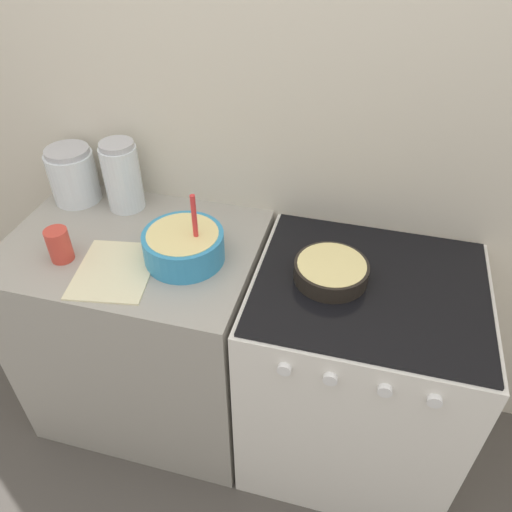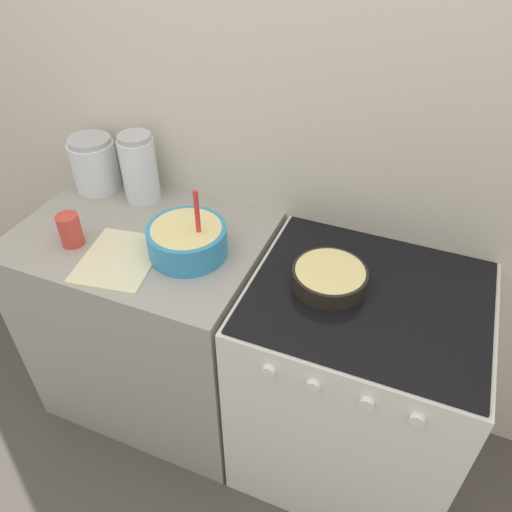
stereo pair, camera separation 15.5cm
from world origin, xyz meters
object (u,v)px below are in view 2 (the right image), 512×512
(baking_pan, at_px, (330,277))
(storage_jar_middle, at_px, (140,172))
(mixing_bowl, at_px, (187,239))
(storage_jar_left, at_px, (95,167))
(stove, at_px, (352,384))
(tin_can, at_px, (70,230))

(baking_pan, distance_m, storage_jar_middle, 0.82)
(mixing_bowl, xyz_separation_m, storage_jar_middle, (-0.32, 0.23, 0.05))
(storage_jar_left, distance_m, storage_jar_middle, 0.21)
(storage_jar_middle, bearing_deg, stove, -12.67)
(stove, relative_size, baking_pan, 3.84)
(mixing_bowl, distance_m, storage_jar_middle, 0.40)
(stove, height_order, storage_jar_middle, storage_jar_middle)
(stove, xyz_separation_m, mixing_bowl, (-0.60, -0.03, 0.50))
(tin_can, bearing_deg, mixing_bowl, 14.74)
(stove, distance_m, storage_jar_left, 1.26)
(storage_jar_left, bearing_deg, stove, -10.42)
(storage_jar_left, height_order, tin_can, storage_jar_left)
(mixing_bowl, distance_m, storage_jar_left, 0.57)
(baking_pan, xyz_separation_m, storage_jar_left, (-0.99, 0.21, 0.06))
(stove, height_order, storage_jar_left, storage_jar_left)
(baking_pan, bearing_deg, stove, 1.98)
(stove, xyz_separation_m, baking_pan, (-0.13, -0.00, 0.47))
(mixing_bowl, height_order, storage_jar_middle, storage_jar_middle)
(storage_jar_middle, bearing_deg, tin_can, -101.13)
(storage_jar_left, bearing_deg, storage_jar_middle, 0.00)
(mixing_bowl, relative_size, baking_pan, 1.13)
(stove, xyz_separation_m, storage_jar_left, (-1.12, 0.21, 0.53))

